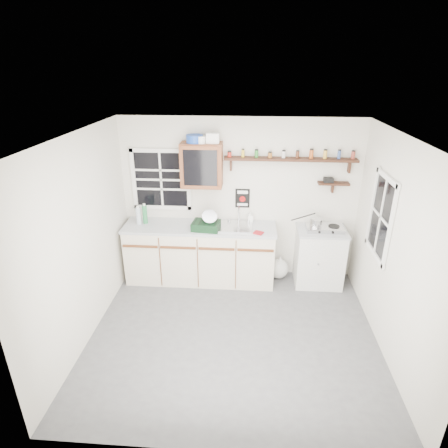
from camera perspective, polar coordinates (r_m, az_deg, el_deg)
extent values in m
cube|color=#49494C|center=(5.01, 1.41, -16.43)|extent=(3.60, 3.20, 0.02)
cube|color=silver|center=(3.91, 1.78, 13.24)|extent=(3.60, 3.20, 0.02)
cube|color=beige|center=(4.74, -20.88, -2.52)|extent=(0.02, 3.20, 2.50)
cube|color=beige|center=(4.61, 24.71, -3.91)|extent=(0.02, 3.20, 2.50)
cube|color=beige|center=(5.79, 2.34, 3.74)|extent=(3.60, 0.02, 2.50)
cube|color=beige|center=(2.97, -0.01, -17.66)|extent=(3.60, 0.02, 2.50)
cube|color=beige|center=(5.88, -3.62, -4.59)|extent=(2.27, 0.60, 0.88)
cube|color=#919498|center=(5.68, -3.73, -0.49)|extent=(2.31, 0.62, 0.04)
cube|color=#5B3018|center=(5.67, -12.68, -3.35)|extent=(0.53, 0.02, 0.03)
cube|color=#5B3018|center=(5.54, -7.03, -3.60)|extent=(0.53, 0.02, 0.03)
cube|color=#5B3018|center=(5.46, -1.16, -3.83)|extent=(0.53, 0.02, 0.03)
cube|color=#5B3018|center=(5.44, 4.82, -4.02)|extent=(0.53, 0.02, 0.03)
cube|color=beige|center=(5.96, 14.26, -4.96)|extent=(0.70, 0.55, 0.88)
cube|color=#919498|center=(5.76, 14.71, -0.97)|extent=(0.73, 0.57, 0.03)
cube|color=silver|center=(5.63, 1.67, -0.42)|extent=(0.52, 0.44, 0.03)
cylinder|color=silver|center=(5.72, 2.26, 1.45)|extent=(0.02, 0.02, 0.28)
cylinder|color=silver|center=(5.62, 2.26, 2.45)|extent=(0.02, 0.14, 0.02)
cube|color=#602D18|center=(5.51, -3.41, 8.96)|extent=(0.60, 0.30, 0.65)
cube|color=black|center=(5.36, -3.63, 8.52)|extent=(0.48, 0.02, 0.52)
cylinder|color=#193FA2|center=(5.44, -4.51, 12.84)|extent=(0.24, 0.24, 0.11)
cube|color=white|center=(5.41, -1.70, 12.99)|extent=(0.18, 0.15, 0.14)
cylinder|color=white|center=(5.38, -3.46, 12.69)|extent=(0.12, 0.12, 0.10)
cube|color=black|center=(5.53, 10.06, 9.70)|extent=(1.91, 0.18, 0.04)
cube|color=black|center=(5.57, 1.07, 9.10)|extent=(0.03, 0.10, 0.18)
cube|color=black|center=(5.74, 18.55, 8.32)|extent=(0.03, 0.10, 0.18)
cylinder|color=red|center=(5.50, 0.84, 10.55)|extent=(0.06, 0.06, 0.07)
cylinder|color=black|center=(5.49, 0.84, 10.99)|extent=(0.05, 0.05, 0.02)
cylinder|color=gold|center=(5.49, 2.91, 10.68)|extent=(0.04, 0.04, 0.10)
cylinder|color=black|center=(5.47, 2.92, 11.29)|extent=(0.04, 0.04, 0.02)
cylinder|color=#267226|center=(5.49, 4.97, 10.60)|extent=(0.05, 0.05, 0.10)
cylinder|color=black|center=(5.47, 4.99, 11.21)|extent=(0.05, 0.05, 0.02)
cylinder|color=#99591E|center=(5.50, 7.02, 10.37)|extent=(0.06, 0.06, 0.07)
cylinder|color=black|center=(5.49, 7.05, 10.81)|extent=(0.05, 0.05, 0.02)
cylinder|color=silver|center=(5.51, 9.08, 10.41)|extent=(0.06, 0.06, 0.10)
cylinder|color=black|center=(5.49, 9.12, 10.97)|extent=(0.05, 0.05, 0.02)
cylinder|color=#4C2614|center=(5.53, 11.13, 10.33)|extent=(0.05, 0.05, 0.10)
cylinder|color=black|center=(5.51, 11.17, 10.90)|extent=(0.04, 0.04, 0.02)
cylinder|color=#B24C19|center=(5.55, 13.16, 10.33)|extent=(0.06, 0.06, 0.12)
cylinder|color=black|center=(5.53, 13.22, 11.02)|extent=(0.05, 0.05, 0.02)
cylinder|color=gold|center=(5.58, 15.16, 10.18)|extent=(0.05, 0.05, 0.12)
cylinder|color=black|center=(5.57, 15.23, 10.84)|extent=(0.05, 0.05, 0.02)
cylinder|color=#334C8C|center=(5.62, 17.13, 10.05)|extent=(0.05, 0.05, 0.12)
cylinder|color=black|center=(5.61, 17.21, 10.71)|extent=(0.04, 0.04, 0.02)
cylinder|color=maroon|center=(5.67, 19.07, 9.87)|extent=(0.06, 0.06, 0.11)
cylinder|color=black|center=(5.66, 19.15, 10.48)|extent=(0.05, 0.05, 0.02)
cube|color=black|center=(5.73, 16.36, 5.96)|extent=(0.45, 0.15, 0.03)
cube|color=black|center=(5.79, 16.20, 5.33)|extent=(0.03, 0.08, 0.14)
cube|color=black|center=(5.70, 15.63, 6.48)|extent=(0.14, 0.10, 0.07)
cube|color=black|center=(5.76, 2.84, 3.94)|extent=(0.22, 0.01, 0.30)
cube|color=white|center=(5.72, 2.86, 4.85)|extent=(0.16, 0.00, 0.05)
cylinder|color=#A50C0C|center=(5.76, 2.83, 3.82)|extent=(0.09, 0.01, 0.09)
cube|color=white|center=(5.79, 2.82, 2.98)|extent=(0.16, 0.00, 0.04)
cube|color=black|center=(5.83, -9.56, 6.68)|extent=(0.85, 0.02, 0.90)
cube|color=silver|center=(5.83, -9.56, 6.68)|extent=(0.93, 0.03, 0.98)
cube|color=black|center=(5.00, 22.83, 1.01)|extent=(0.02, 0.70, 1.00)
cube|color=silver|center=(5.00, 22.83, 1.01)|extent=(0.03, 0.78, 1.08)
cylinder|color=#AABBC7|center=(5.83, -12.90, 1.20)|extent=(0.07, 0.07, 0.26)
cylinder|color=white|center=(5.78, -13.03, 2.55)|extent=(0.04, 0.04, 0.03)
cylinder|color=#297B42|center=(5.84, -11.96, 1.44)|extent=(0.07, 0.07, 0.29)
cylinder|color=white|center=(5.78, -12.09, 2.90)|extent=(0.04, 0.04, 0.03)
cube|color=black|center=(5.54, -2.75, -0.24)|extent=(0.43, 0.34, 0.12)
cylinder|color=silver|center=(5.48, -2.26, 0.89)|extent=(0.27, 0.30, 0.24)
imported|color=silver|center=(5.77, 3.99, 1.09)|extent=(0.10, 0.10, 0.18)
cube|color=maroon|center=(5.44, 5.27, -1.34)|extent=(0.17, 0.16, 0.02)
cube|color=silver|center=(5.73, 15.05, -0.61)|extent=(0.55, 0.30, 0.07)
cylinder|color=black|center=(5.69, 13.76, -0.22)|extent=(0.16, 0.16, 0.01)
cylinder|color=black|center=(5.74, 16.41, -0.30)|extent=(0.16, 0.16, 0.01)
cylinder|color=silver|center=(5.67, 13.81, 0.25)|extent=(0.18, 0.18, 0.11)
cylinder|color=black|center=(5.70, 11.96, 1.07)|extent=(0.34, 0.11, 0.18)
ellipsoid|color=silver|center=(6.07, 8.31, -6.74)|extent=(0.36, 0.33, 0.38)
cone|color=silver|center=(5.99, 8.60, -5.31)|extent=(0.10, 0.10, 0.10)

